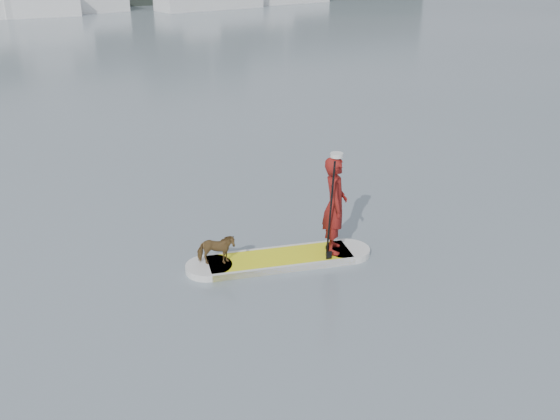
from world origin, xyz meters
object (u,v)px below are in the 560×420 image
paddler (335,205)px  dog (216,250)px  paddleboard (280,259)px  sailboat_d (15,4)px

paddler → dog: bearing=105.9°
paddleboard → sailboat_d: bearing=102.6°
paddleboard → sailboat_d: size_ratio=0.24×
paddleboard → sailboat_d: sailboat_d is taller
paddleboard → dog: size_ratio=4.97×
paddleboard → paddler: (0.93, -0.29, 0.93)m
paddler → dog: paddler is taller
paddleboard → paddler: paddler is taller
dog → sailboat_d: 43.24m
paddleboard → dog: (-1.06, 0.33, 0.33)m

